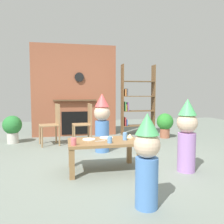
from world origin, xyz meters
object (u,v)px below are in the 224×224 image
(paper_plate_front, at_px, (106,138))
(child_by_the_chairs, at_px, (102,121))
(bookshelf, at_px, (136,103))
(birthday_cake_slice, at_px, (130,136))
(potted_plant_short, at_px, (12,127))
(paper_cup_near_left, at_px, (110,140))
(paper_plate_rear, at_px, (89,139))
(child_in_pink, at_px, (187,133))
(paper_cup_near_right, at_px, (125,136))
(dining_chair_middle, at_px, (86,121))
(coffee_table, at_px, (104,145))
(dining_chair_left, at_px, (53,122))
(potted_plant_tall, at_px, (165,123))
(paper_cup_center, at_px, (74,142))
(child_with_cone_hat, at_px, (147,158))

(paper_plate_front, xyz_separation_m, child_by_the_chairs, (0.08, 0.89, 0.14))
(bookshelf, height_order, birthday_cake_slice, bookshelf)
(potted_plant_short, bearing_deg, paper_cup_near_left, -53.84)
(paper_plate_rear, xyz_separation_m, child_in_pink, (1.37, -0.38, 0.11))
(paper_cup_near_right, height_order, paper_plate_front, paper_cup_near_right)
(dining_chair_middle, bearing_deg, coffee_table, 89.06)
(paper_cup_near_right, height_order, potted_plant_short, potted_plant_short)
(child_by_the_chairs, bearing_deg, potted_plant_short, -114.17)
(child_in_pink, relative_size, dining_chair_left, 1.17)
(bookshelf, distance_m, paper_plate_front, 2.88)
(dining_chair_left, bearing_deg, paper_plate_front, 104.12)
(dining_chair_middle, height_order, potted_plant_short, dining_chair_middle)
(paper_plate_rear, bearing_deg, paper_cup_near_left, -48.07)
(paper_plate_rear, height_order, child_by_the_chairs, child_by_the_chairs)
(potted_plant_tall, relative_size, potted_plant_short, 0.99)
(bookshelf, height_order, child_in_pink, bookshelf)
(paper_cup_near_left, height_order, potted_plant_short, potted_plant_short)
(paper_cup_center, height_order, potted_plant_tall, potted_plant_tall)
(birthday_cake_slice, relative_size, child_in_pink, 0.10)
(child_in_pink, bearing_deg, child_with_cone_hat, 57.40)
(paper_plate_front, bearing_deg, paper_cup_center, -141.95)
(child_with_cone_hat, height_order, potted_plant_tall, child_with_cone_hat)
(bookshelf, bearing_deg, paper_cup_center, -121.18)
(birthday_cake_slice, bearing_deg, child_in_pink, -29.10)
(paper_cup_near_right, relative_size, potted_plant_tall, 0.17)
(paper_plate_rear, xyz_separation_m, child_by_the_chairs, (0.35, 0.97, 0.14))
(paper_plate_rear, xyz_separation_m, birthday_cake_slice, (0.64, 0.02, 0.03))
(child_by_the_chairs, distance_m, potted_plant_short, 2.22)
(paper_cup_center, xyz_separation_m, potted_plant_tall, (2.38, 2.36, -0.13))
(potted_plant_tall, bearing_deg, coffee_table, -132.21)
(potted_plant_short, bearing_deg, coffee_table, -52.52)
(dining_chair_middle, relative_size, potted_plant_tall, 1.44)
(bookshelf, distance_m, dining_chair_middle, 1.73)
(paper_cup_center, distance_m, dining_chair_middle, 2.10)
(paper_cup_center, relative_size, child_by_the_chairs, 0.09)
(coffee_table, height_order, paper_cup_near_left, paper_cup_near_left)
(paper_cup_near_right, distance_m, child_with_cone_hat, 1.15)
(dining_chair_left, bearing_deg, dining_chair_middle, 163.51)
(child_with_cone_hat, distance_m, potted_plant_short, 3.94)
(coffee_table, distance_m, paper_cup_near_right, 0.34)
(dining_chair_left, bearing_deg, potted_plant_short, -33.85)
(child_in_pink, bearing_deg, bookshelf, -79.79)
(bookshelf, relative_size, child_by_the_chairs, 1.69)
(bookshelf, xyz_separation_m, paper_cup_center, (-1.79, -2.95, -0.39))
(child_with_cone_hat, relative_size, child_by_the_chairs, 0.84)
(dining_chair_middle, bearing_deg, paper_plate_front, 91.91)
(paper_cup_near_right, xyz_separation_m, paper_plate_rear, (-0.52, 0.13, -0.05))
(potted_plant_short, bearing_deg, dining_chair_left, -20.96)
(paper_plate_front, xyz_separation_m, birthday_cake_slice, (0.36, -0.06, 0.03))
(birthday_cake_slice, bearing_deg, child_by_the_chairs, 106.79)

